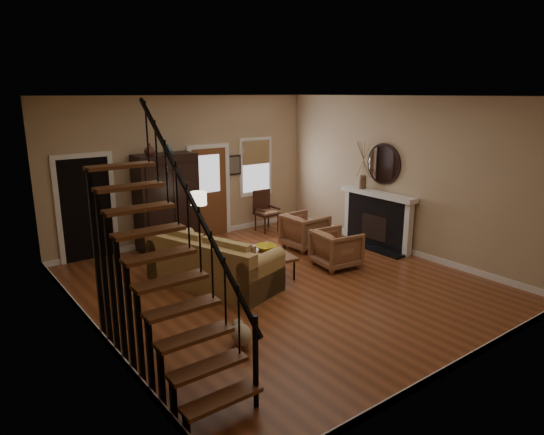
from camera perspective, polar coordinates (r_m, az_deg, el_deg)
room at (r=9.58m, az=-7.39°, el=3.23°), size 7.00×7.33×3.30m
staircase at (r=5.86m, az=-12.65°, el=-3.29°), size 0.94×2.80×3.20m
fireplace at (r=11.01m, az=12.38°, el=0.40°), size 0.33×1.95×2.30m
armoire at (r=10.76m, az=-12.30°, el=1.77°), size 1.30×0.60×2.10m
vase_a at (r=10.34m, az=-14.19°, el=7.77°), size 0.24×0.24×0.25m
vase_b at (r=10.50m, az=-12.16°, el=7.88°), size 0.20×0.20×0.21m
sofa at (r=8.71m, az=-6.87°, el=-5.14°), size 1.72×2.59×0.89m
coffee_table at (r=9.22m, az=-0.42°, el=-5.41°), size 0.79×1.20×0.43m
bowl at (r=9.28m, az=-0.73°, el=-3.56°), size 0.39×0.39×0.10m
books at (r=8.84m, az=0.11°, el=-4.62°), size 0.21×0.28×0.05m
armchair_left at (r=9.66m, az=7.58°, el=-3.63°), size 0.92×0.90×0.74m
armchair_right at (r=10.73m, az=3.90°, el=-1.59°), size 0.87×0.85×0.78m
floor_lamp at (r=10.03m, az=-8.51°, el=-0.97°), size 0.40×0.40×1.42m
side_chair at (r=11.97m, az=-0.63°, el=0.73°), size 0.54×0.54×1.02m
dog at (r=6.75m, az=-3.61°, el=-13.73°), size 0.41×0.52×0.34m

